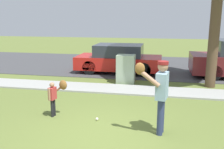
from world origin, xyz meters
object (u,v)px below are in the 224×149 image
(person_adult, at_px, (160,89))
(utility_cabinet, at_px, (126,69))
(baseball, at_px, (97,119))
(parked_hatchback_red, at_px, (119,59))
(person_child, at_px, (56,93))

(person_adult, xyz_separation_m, utility_cabinet, (-1.39, 4.37, -0.47))
(baseball, distance_m, parked_hatchback_red, 5.92)
(utility_cabinet, height_order, parked_hatchback_red, parked_hatchback_red)
(baseball, height_order, utility_cabinet, utility_cabinet)
(person_adult, xyz_separation_m, person_child, (-2.69, 0.53, -0.40))
(baseball, xyz_separation_m, utility_cabinet, (0.17, 3.92, 0.54))
(utility_cabinet, distance_m, parked_hatchback_red, 2.05)
(person_child, xyz_separation_m, baseball, (1.13, -0.08, -0.61))
(person_adult, height_order, baseball, person_adult)
(utility_cabinet, bearing_deg, baseball, -92.50)
(person_adult, distance_m, baseball, 1.91)
(person_child, bearing_deg, parked_hatchback_red, 93.08)
(person_child, bearing_deg, utility_cabinet, 81.09)
(person_adult, height_order, parked_hatchback_red, person_adult)
(person_child, relative_size, baseball, 13.35)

